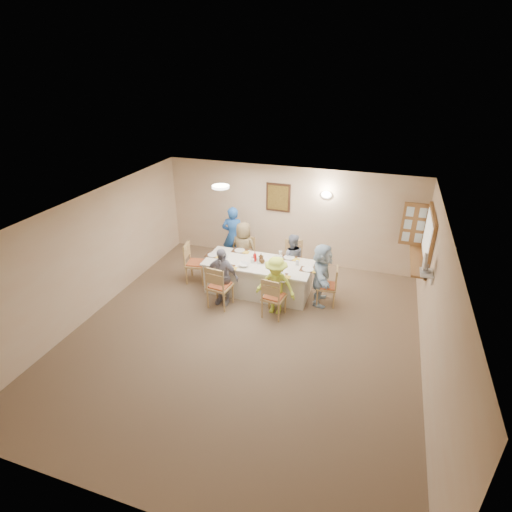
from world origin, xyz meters
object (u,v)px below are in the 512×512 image
(chair_back_left, at_px, (245,256))
(caregiver, at_px, (233,236))
(chair_front_left, at_px, (220,285))
(diner_right_end, at_px, (321,274))
(dining_table, at_px, (258,277))
(chair_left_end, at_px, (196,263))
(diner_back_left, at_px, (244,249))
(diner_front_left, at_px, (222,276))
(diner_front_right, at_px, (276,286))
(diner_back_right, at_px, (292,259))
(chair_back_right, at_px, (293,261))
(condiment_ketchup, at_px, (255,256))
(desk_fan, at_px, (426,265))
(chair_right_end, at_px, (327,285))
(serving_hatch, at_px, (428,239))
(chair_front_right, at_px, (274,296))

(chair_back_left, xyz_separation_m, caregiver, (-0.45, 0.35, 0.33))
(chair_front_left, bearing_deg, diner_right_end, -152.40)
(dining_table, distance_m, diner_right_end, 1.46)
(chair_left_end, distance_m, diner_back_left, 1.18)
(chair_back_left, distance_m, diner_front_left, 1.49)
(diner_front_right, bearing_deg, caregiver, 133.79)
(chair_back_left, bearing_deg, diner_back_right, -6.30)
(chair_back_right, distance_m, chair_front_left, 2.00)
(chair_front_left, xyz_separation_m, diner_back_right, (1.20, 1.48, 0.11))
(chair_left_end, xyz_separation_m, condiment_ketchup, (1.46, 0.03, 0.38))
(chair_back_right, distance_m, caregiver, 1.71)
(desk_fan, xyz_separation_m, diner_back_left, (-3.94, 1.31, -0.86))
(chair_left_end, xyz_separation_m, chair_right_end, (3.10, 0.00, -0.05))
(chair_back_right, xyz_separation_m, diner_back_left, (-1.20, -0.12, 0.20))
(diner_front_left, height_order, caregiver, caregiver)
(desk_fan, height_order, caregiver, desk_fan)
(serving_hatch, xyz_separation_m, chair_right_end, (-1.90, -0.72, -1.05))
(serving_hatch, xyz_separation_m, caregiver, (-4.50, 0.43, -0.72))
(diner_back_right, xyz_separation_m, diner_right_end, (0.82, -0.68, 0.08))
(serving_hatch, height_order, caregiver, serving_hatch)
(dining_table, bearing_deg, chair_right_end, 0.00)
(serving_hatch, xyz_separation_m, chair_front_right, (-2.85, -1.52, -1.03))
(serving_hatch, bearing_deg, diner_front_right, -153.73)
(chair_front_left, bearing_deg, dining_table, -120.88)
(chair_front_left, height_order, diner_front_left, diner_front_left)
(diner_right_end, bearing_deg, chair_right_end, -96.03)
(chair_right_end, bearing_deg, chair_front_right, -56.70)
(chair_back_left, xyz_separation_m, diner_front_left, (-0.00, -1.48, 0.21))
(serving_hatch, xyz_separation_m, diner_back_left, (-4.05, -0.04, -0.81))
(serving_hatch, bearing_deg, desk_fan, -94.66)
(dining_table, relative_size, chair_front_left, 2.39)
(condiment_ketchup, bearing_deg, diner_right_end, -1.13)
(diner_back_left, distance_m, condiment_ketchup, 0.85)
(dining_table, xyz_separation_m, condiment_ketchup, (-0.09, 0.03, 0.50))
(chair_front_left, height_order, diner_front_right, diner_front_right)
(chair_front_right, bearing_deg, dining_table, -46.19)
(diner_back_right, bearing_deg, diner_front_left, 37.56)
(chair_front_left, xyz_separation_m, chair_right_end, (2.15, 0.80, -0.06))
(chair_right_end, xyz_separation_m, diner_front_left, (-2.15, -0.68, 0.21))
(diner_back_left, relative_size, diner_front_right, 1.06)
(diner_back_left, xyz_separation_m, diner_front_right, (1.20, -1.36, -0.04))
(diner_back_left, relative_size, diner_back_right, 1.12)
(dining_table, xyz_separation_m, caregiver, (-1.05, 1.15, 0.40))
(serving_hatch, bearing_deg, chair_front_right, -151.82)
(desk_fan, xyz_separation_m, diner_front_left, (-3.94, -0.05, -0.90))
(chair_right_end, relative_size, diner_right_end, 0.64)
(diner_back_left, distance_m, diner_front_right, 1.81)
(chair_left_end, xyz_separation_m, caregiver, (0.50, 1.15, 0.28))
(serving_hatch, height_order, diner_back_left, serving_hatch)
(diner_back_right, xyz_separation_m, condiment_ketchup, (-0.69, -0.65, 0.26))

